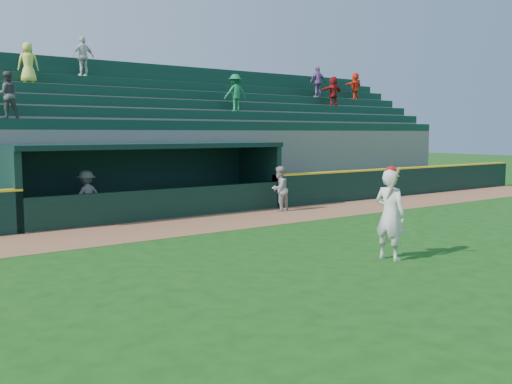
# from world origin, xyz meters

# --- Properties ---
(ground) EXTENTS (120.00, 120.00, 0.00)m
(ground) POSITION_xyz_m (0.00, 0.00, 0.00)
(ground) COLOR #164611
(ground) RESTS_ON ground
(warning_track) EXTENTS (40.00, 3.00, 0.01)m
(warning_track) POSITION_xyz_m (0.00, 4.90, 0.01)
(warning_track) COLOR #915B3A
(warning_track) RESTS_ON ground
(field_wall_right) EXTENTS (15.50, 0.30, 1.20)m
(field_wall_right) POSITION_xyz_m (12.25, 6.55, 0.60)
(field_wall_right) COLOR black
(field_wall_right) RESTS_ON ground
(wall_stripe_right) EXTENTS (15.50, 0.32, 0.06)m
(wall_stripe_right) POSITION_xyz_m (12.25, 6.55, 1.23)
(wall_stripe_right) COLOR yellow
(wall_stripe_right) RESTS_ON field_wall_right
(dugout_player_front) EXTENTS (0.93, 0.82, 1.62)m
(dugout_player_front) POSITION_xyz_m (4.13, 5.81, 0.81)
(dugout_player_front) COLOR #AAABA5
(dugout_player_front) RESTS_ON ground
(dugout_player_inside) EXTENTS (1.17, 0.87, 1.61)m
(dugout_player_inside) POSITION_xyz_m (-2.22, 7.78, 0.81)
(dugout_player_inside) COLOR gray
(dugout_player_inside) RESTS_ON ground
(dugout) EXTENTS (9.40, 2.80, 2.46)m
(dugout) POSITION_xyz_m (0.00, 8.00, 1.36)
(dugout) COLOR slate
(dugout) RESTS_ON ground
(stands) EXTENTS (34.50, 6.25, 6.66)m
(stands) POSITION_xyz_m (0.02, 12.57, 2.40)
(stands) COLOR slate
(stands) RESTS_ON ground
(batter_at_plate) EXTENTS (0.59, 0.87, 2.10)m
(batter_at_plate) POSITION_xyz_m (1.19, -1.79, 1.04)
(batter_at_plate) COLOR silver
(batter_at_plate) RESTS_ON ground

